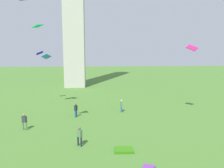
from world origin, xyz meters
TOP-DOWN VIEW (x-y plane):
  - person_0 at (-4.34, 10.19)m, footprint 0.54×0.52m
  - person_1 at (0.80, 21.50)m, footprint 0.27×0.56m
  - person_2 at (-5.51, 19.49)m, footprint 0.41×0.55m
  - person_3 at (-10.76, 14.92)m, footprint 0.56×0.39m
  - kite_flying_0 at (-12.03, 28.30)m, footprint 1.17×1.14m
  - kite_flying_2 at (9.88, 19.42)m, footprint 1.56×1.32m
  - kite_flying_3 at (-10.93, 23.31)m, footprint 1.78×1.79m
  - kite_flying_5 at (-10.47, 25.82)m, footprint 1.43×1.53m
  - kite_bundle_0 at (-0.42, 8.81)m, footprint 1.68×1.24m

SIDE VIEW (x-z plane):
  - kite_bundle_0 at x=-0.42m, z-range 0.00..0.22m
  - person_1 at x=0.80m, z-range 0.12..1.92m
  - person_0 at x=-4.34m, z-range 0.12..1.95m
  - person_2 at x=-5.51m, z-range 0.12..1.95m
  - person_3 at x=-10.76m, z-range 0.12..1.97m
  - kite_flying_5 at x=-10.47m, z-range 7.41..8.34m
  - kite_flying_0 at x=-12.03m, z-range 8.00..8.76m
  - kite_flying_2 at x=9.88m, z-range 8.65..9.60m
  - kite_flying_3 at x=-10.93m, z-range 11.94..12.43m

